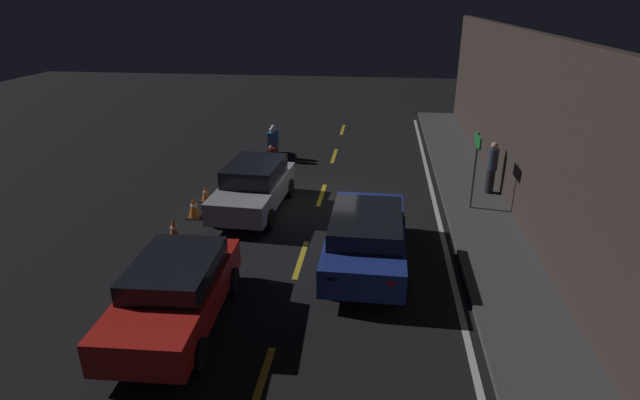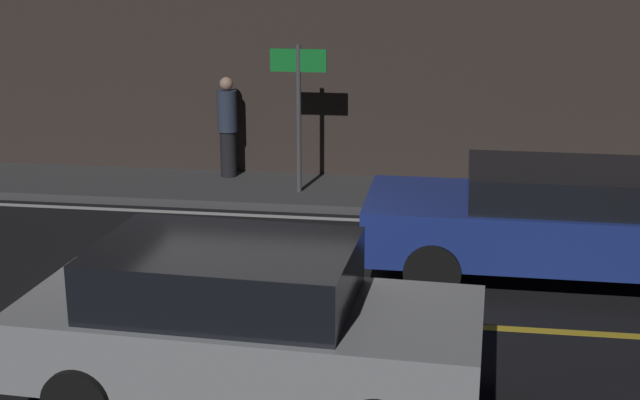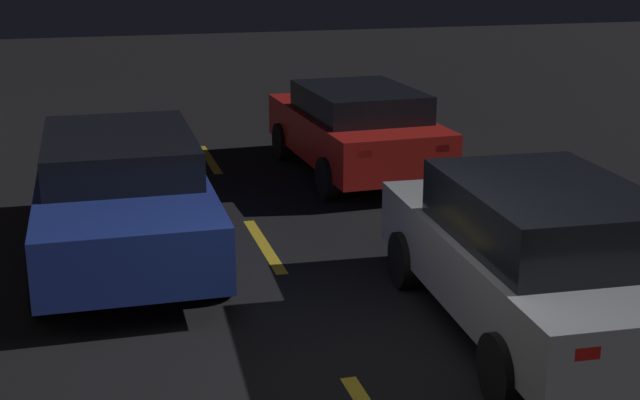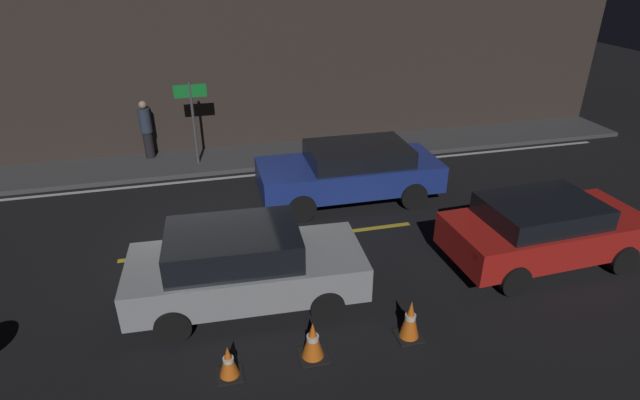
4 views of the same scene
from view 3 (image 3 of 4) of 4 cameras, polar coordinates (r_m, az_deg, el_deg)
ground_plane at (r=7.73m, az=1.80°, el=-11.31°), size 56.00×56.00×0.00m
lane_dash_d at (r=10.85m, az=-3.60°, el=-2.91°), size 2.00×0.14×0.01m
lane_dash_e at (r=15.11m, az=-7.09°, el=2.61°), size 2.00×0.14×0.01m
hatchback_silver at (r=8.51m, az=13.63°, el=-3.37°), size 4.22×2.02×1.49m
sedan_blue at (r=10.48m, az=-12.54°, el=0.51°), size 4.56×2.03×1.44m
taxi_red at (r=13.92m, az=2.29°, el=4.67°), size 4.08×2.00×1.39m
traffic_cone_mid at (r=10.20m, az=19.48°, el=-3.24°), size 0.46×0.46×0.67m
traffic_cone_far at (r=11.48m, az=14.70°, el=-0.48°), size 0.43×0.43×0.73m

